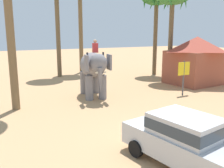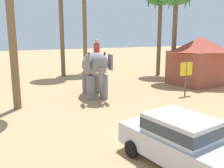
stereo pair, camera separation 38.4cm
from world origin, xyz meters
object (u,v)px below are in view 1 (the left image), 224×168
(signboard_yellow, at_px, (184,71))
(roadside_hut, at_px, (196,59))
(elephant_with_mahout, at_px, (93,68))
(car_sedan_foreground, at_px, (183,138))

(signboard_yellow, bearing_deg, roadside_hut, 33.09)
(elephant_with_mahout, bearing_deg, car_sedan_foreground, -96.88)
(car_sedan_foreground, bearing_deg, elephant_with_mahout, 83.12)
(car_sedan_foreground, relative_size, elephant_with_mahout, 1.07)
(roadside_hut, height_order, signboard_yellow, roadside_hut)
(car_sedan_foreground, relative_size, signboard_yellow, 1.79)
(car_sedan_foreground, distance_m, roadside_hut, 14.51)
(elephant_with_mahout, height_order, signboard_yellow, elephant_with_mahout)
(car_sedan_foreground, bearing_deg, roadside_hut, 41.65)
(car_sedan_foreground, bearing_deg, signboard_yellow, 45.62)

